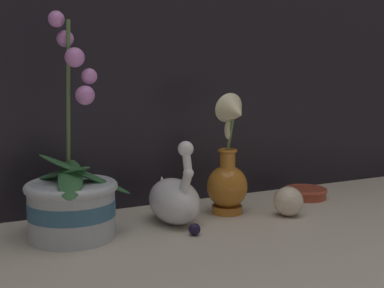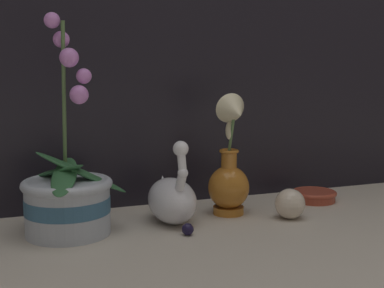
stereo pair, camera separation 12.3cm
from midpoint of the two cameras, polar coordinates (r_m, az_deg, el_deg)
name	(u,v)px [view 2 (the right image)]	position (r m, az deg, el deg)	size (l,w,h in m)	color
ground_plane	(223,233)	(1.15, 6.41, -9.51)	(2.80, 2.80, 0.00)	#BCB2A3
orchid_potted_plant	(68,197)	(1.14, -10.12, -5.59)	(0.22, 0.23, 0.46)	#B2BCCC
swan_figurine	(172,198)	(1.21, 0.75, -5.81)	(0.10, 0.18, 0.20)	white
blue_vase	(230,172)	(1.27, 6.86, -2.99)	(0.10, 0.12, 0.29)	#B26B23
glass_sphere	(290,204)	(1.28, 13.17, -6.26)	(0.07, 0.07, 0.07)	beige
amber_dish	(314,195)	(1.46, 15.28, -5.29)	(0.12, 0.12, 0.03)	#A8422D
glass_bauble	(188,229)	(1.13, 2.70, -9.12)	(0.03, 0.03, 0.03)	#191433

